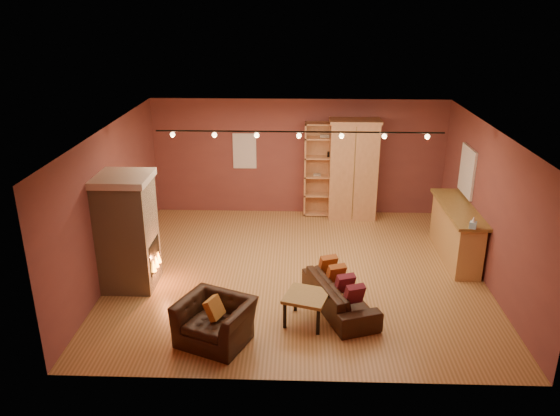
{
  "coord_description": "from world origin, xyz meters",
  "views": [
    {
      "loc": [
        -0.01,
        -9.46,
        4.92
      ],
      "look_at": [
        -0.34,
        0.2,
        1.25
      ],
      "focal_mm": 35.0,
      "sensor_mm": 36.0,
      "label": 1
    }
  ],
  "objects_px": {
    "fireplace": "(128,232)",
    "armoire": "(353,169)",
    "bar_counter": "(456,232)",
    "armchair": "(215,315)",
    "bookcase": "(324,168)",
    "loveseat": "(340,289)",
    "coffee_table": "(307,299)"
  },
  "relations": [
    {
      "from": "bookcase",
      "to": "armchair",
      "type": "relative_size",
      "value": 1.84
    },
    {
      "from": "fireplace",
      "to": "loveseat",
      "type": "bearing_deg",
      "value": -10.81
    },
    {
      "from": "fireplace",
      "to": "bar_counter",
      "type": "height_order",
      "value": "fireplace"
    },
    {
      "from": "loveseat",
      "to": "armchair",
      "type": "distance_m",
      "value": 2.22
    },
    {
      "from": "coffee_table",
      "to": "fireplace",
      "type": "bearing_deg",
      "value": 160.08
    },
    {
      "from": "bookcase",
      "to": "bar_counter",
      "type": "height_order",
      "value": "bookcase"
    },
    {
      "from": "bar_counter",
      "to": "loveseat",
      "type": "relative_size",
      "value": 1.21
    },
    {
      "from": "armchair",
      "to": "bookcase",
      "type": "bearing_deg",
      "value": 94.5
    },
    {
      "from": "bookcase",
      "to": "loveseat",
      "type": "height_order",
      "value": "bookcase"
    },
    {
      "from": "bar_counter",
      "to": "loveseat",
      "type": "height_order",
      "value": "bar_counter"
    },
    {
      "from": "loveseat",
      "to": "coffee_table",
      "type": "bearing_deg",
      "value": 108.08
    },
    {
      "from": "bookcase",
      "to": "coffee_table",
      "type": "bearing_deg",
      "value": -95.25
    },
    {
      "from": "bar_counter",
      "to": "armchair",
      "type": "height_order",
      "value": "bar_counter"
    },
    {
      "from": "armoire",
      "to": "armchair",
      "type": "relative_size",
      "value": 1.93
    },
    {
      "from": "bar_counter",
      "to": "armchair",
      "type": "distance_m",
      "value": 5.44
    },
    {
      "from": "fireplace",
      "to": "coffee_table",
      "type": "bearing_deg",
      "value": -19.92
    },
    {
      "from": "fireplace",
      "to": "loveseat",
      "type": "distance_m",
      "value": 3.89
    },
    {
      "from": "armoire",
      "to": "bar_counter",
      "type": "xyz_separation_m",
      "value": [
        1.91,
        -2.15,
        -0.65
      ]
    },
    {
      "from": "armoire",
      "to": "bookcase",
      "type": "bearing_deg",
      "value": 164.98
    },
    {
      "from": "fireplace",
      "to": "armoire",
      "type": "bearing_deg",
      "value": 39.32
    },
    {
      "from": "fireplace",
      "to": "armoire",
      "type": "distance_m",
      "value": 5.6
    },
    {
      "from": "coffee_table",
      "to": "bar_counter",
      "type": "bearing_deg",
      "value": 39.93
    },
    {
      "from": "bookcase",
      "to": "loveseat",
      "type": "relative_size",
      "value": 1.21
    },
    {
      "from": "armoire",
      "to": "coffee_table",
      "type": "relative_size",
      "value": 2.88
    },
    {
      "from": "fireplace",
      "to": "bookcase",
      "type": "relative_size",
      "value": 0.93
    },
    {
      "from": "bar_counter",
      "to": "bookcase",
      "type": "bearing_deg",
      "value": 138.01
    },
    {
      "from": "bookcase",
      "to": "armoire",
      "type": "relative_size",
      "value": 0.95
    },
    {
      "from": "loveseat",
      "to": "coffee_table",
      "type": "xyz_separation_m",
      "value": [
        -0.57,
        -0.44,
        0.06
      ]
    },
    {
      "from": "fireplace",
      "to": "coffee_table",
      "type": "height_order",
      "value": "fireplace"
    },
    {
      "from": "fireplace",
      "to": "armoire",
      "type": "height_order",
      "value": "armoire"
    },
    {
      "from": "armoire",
      "to": "fireplace",
      "type": "bearing_deg",
      "value": -140.68
    },
    {
      "from": "bookcase",
      "to": "loveseat",
      "type": "bearing_deg",
      "value": -88.46
    }
  ]
}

